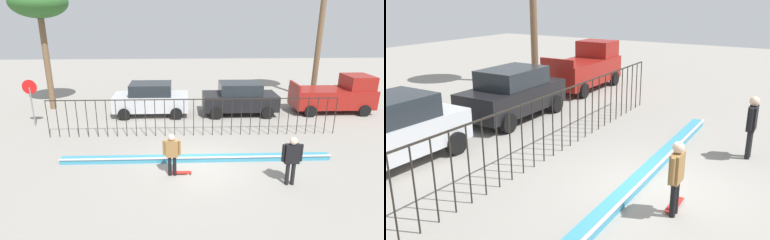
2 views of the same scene
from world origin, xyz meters
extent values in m
plane|color=gray|center=(0.00, 0.00, 0.00)|extent=(60.00, 60.00, 0.00)
cube|color=teal|center=(0.00, 0.48, 0.11)|extent=(11.00, 0.36, 0.22)
cylinder|color=#B2B2B7|center=(0.00, 0.30, 0.22)|extent=(11.00, 0.09, 0.09)
cylinder|color=black|center=(-4.67, 3.33, 0.93)|extent=(0.04, 0.04, 1.87)
cylinder|color=black|center=(-4.20, 3.33, 0.93)|extent=(0.04, 0.04, 1.87)
cylinder|color=black|center=(-3.73, 3.33, 0.93)|extent=(0.04, 0.04, 1.87)
cylinder|color=black|center=(-3.27, 3.33, 0.93)|extent=(0.04, 0.04, 1.87)
cylinder|color=black|center=(-2.80, 3.33, 0.93)|extent=(0.04, 0.04, 1.87)
cylinder|color=black|center=(-2.33, 3.33, 0.93)|extent=(0.04, 0.04, 1.87)
cylinder|color=black|center=(-1.87, 3.33, 0.93)|extent=(0.04, 0.04, 1.87)
cylinder|color=black|center=(-1.40, 3.33, 0.93)|extent=(0.04, 0.04, 1.87)
cylinder|color=black|center=(-0.93, 3.33, 0.93)|extent=(0.04, 0.04, 1.87)
cylinder|color=black|center=(-0.47, 3.33, 0.93)|extent=(0.04, 0.04, 1.87)
cylinder|color=black|center=(0.00, 3.33, 0.93)|extent=(0.04, 0.04, 1.87)
cylinder|color=black|center=(0.47, 3.33, 0.93)|extent=(0.04, 0.04, 1.87)
cylinder|color=black|center=(0.93, 3.33, 0.93)|extent=(0.04, 0.04, 1.87)
cylinder|color=black|center=(1.40, 3.33, 0.93)|extent=(0.04, 0.04, 1.87)
cylinder|color=black|center=(1.87, 3.33, 0.93)|extent=(0.04, 0.04, 1.87)
cylinder|color=black|center=(2.33, 3.33, 0.93)|extent=(0.04, 0.04, 1.87)
cylinder|color=black|center=(2.80, 3.33, 0.93)|extent=(0.04, 0.04, 1.87)
cylinder|color=black|center=(3.27, 3.33, 0.93)|extent=(0.04, 0.04, 1.87)
cylinder|color=black|center=(3.73, 3.33, 0.93)|extent=(0.04, 0.04, 1.87)
cylinder|color=black|center=(4.20, 3.33, 0.93)|extent=(0.04, 0.04, 1.87)
cylinder|color=black|center=(4.67, 3.33, 0.93)|extent=(0.04, 0.04, 1.87)
cylinder|color=black|center=(5.13, 3.33, 0.93)|extent=(0.04, 0.04, 1.87)
cylinder|color=black|center=(5.60, 3.33, 0.93)|extent=(0.04, 0.04, 1.87)
cylinder|color=black|center=(6.07, 3.33, 0.93)|extent=(0.04, 0.04, 1.87)
cylinder|color=black|center=(6.53, 3.33, 0.93)|extent=(0.04, 0.04, 1.87)
cylinder|color=black|center=(7.00, 3.33, 0.93)|extent=(0.04, 0.04, 1.87)
cube|color=black|center=(0.00, 3.33, 1.85)|extent=(14.00, 0.04, 0.04)
cylinder|color=black|center=(-1.06, -0.72, 0.38)|extent=(0.13, 0.13, 0.77)
cylinder|color=black|center=(-0.88, -0.72, 0.38)|extent=(0.13, 0.13, 0.77)
cube|color=olive|center=(-0.97, -0.72, 1.09)|extent=(0.47, 0.20, 0.64)
sphere|color=beige|center=(-0.97, -0.72, 1.53)|extent=(0.25, 0.25, 0.25)
cylinder|color=olive|center=(-1.25, -0.72, 1.12)|extent=(0.10, 0.10, 0.57)
cylinder|color=olive|center=(-0.69, -0.72, 1.12)|extent=(0.10, 0.10, 0.57)
cube|color=#A51E19|center=(-0.65, -0.64, 0.06)|extent=(0.80, 0.20, 0.02)
cylinder|color=silver|center=(-0.38, -0.56, 0.03)|extent=(0.05, 0.03, 0.05)
cylinder|color=silver|center=(-0.38, -0.71, 0.03)|extent=(0.05, 0.03, 0.05)
cylinder|color=silver|center=(-0.92, -0.56, 0.03)|extent=(0.05, 0.03, 0.05)
cylinder|color=silver|center=(-0.92, -0.71, 0.03)|extent=(0.05, 0.03, 0.05)
cylinder|color=black|center=(3.09, -1.55, 0.42)|extent=(0.14, 0.14, 0.84)
cylinder|color=black|center=(3.30, -1.55, 0.42)|extent=(0.14, 0.14, 0.84)
cube|color=black|center=(3.20, -1.55, 1.19)|extent=(0.51, 0.22, 0.69)
sphere|color=beige|center=(3.20, -1.55, 1.67)|extent=(0.27, 0.27, 0.27)
cylinder|color=black|center=(2.88, -1.55, 1.22)|extent=(0.11, 0.11, 0.62)
cylinder|color=black|center=(3.51, -1.55, 1.22)|extent=(0.11, 0.11, 0.62)
cube|color=#B7BABF|center=(-2.34, 6.79, 0.79)|extent=(4.30, 1.90, 0.90)
cylinder|color=black|center=(-0.87, 7.74, 0.34)|extent=(0.68, 0.22, 0.68)
cylinder|color=black|center=(-0.87, 5.84, 0.34)|extent=(0.68, 0.22, 0.68)
cube|color=black|center=(2.85, 6.73, 0.79)|extent=(4.30, 1.90, 0.90)
cube|color=#1E2328|center=(2.85, 6.73, 1.57)|extent=(2.36, 1.71, 0.66)
cylinder|color=black|center=(4.31, 7.68, 0.34)|extent=(0.68, 0.22, 0.68)
cylinder|color=black|center=(4.31, 5.78, 0.34)|extent=(0.68, 0.22, 0.68)
cylinder|color=black|center=(1.39, 7.68, 0.34)|extent=(0.68, 0.22, 0.68)
cylinder|color=black|center=(1.39, 5.78, 0.34)|extent=(0.68, 0.22, 0.68)
cube|color=maroon|center=(8.46, 6.95, 0.89)|extent=(4.70, 1.90, 1.10)
cube|color=maroon|center=(9.91, 6.95, 1.84)|extent=(1.50, 1.75, 0.80)
cube|color=maroon|center=(6.17, 6.95, 1.62)|extent=(0.12, 1.75, 0.36)
cylinder|color=black|center=(10.06, 7.90, 0.34)|extent=(0.68, 0.22, 0.68)
cylinder|color=black|center=(10.06, 6.00, 0.34)|extent=(0.68, 0.22, 0.68)
cylinder|color=black|center=(6.87, 7.90, 0.34)|extent=(0.68, 0.22, 0.68)
cylinder|color=black|center=(6.87, 6.00, 0.34)|extent=(0.68, 0.22, 0.68)
cylinder|color=brown|center=(8.55, 9.94, 3.95)|extent=(0.36, 0.36, 7.90)
camera|label=1|loc=(-0.65, -11.62, 5.89)|focal=30.38mm
camera|label=2|loc=(-8.58, -2.87, 4.48)|focal=37.87mm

